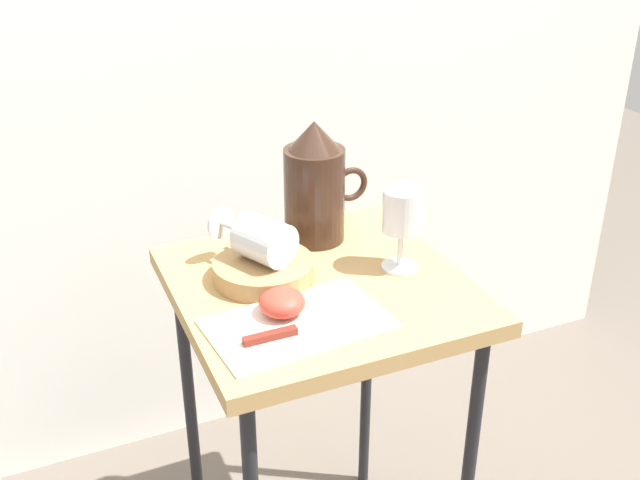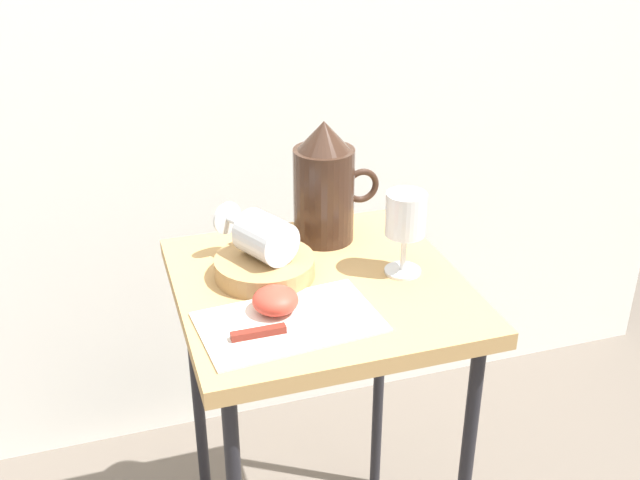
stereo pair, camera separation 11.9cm
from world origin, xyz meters
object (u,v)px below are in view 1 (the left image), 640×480
at_px(pitcher, 315,192).
at_px(wine_glass_upright, 402,216).
at_px(wine_glass_tipped_near, 263,239).
at_px(knife, 295,331).
at_px(basket_tray, 263,270).
at_px(apple_half_left, 282,303).
at_px(table, 320,321).

distance_m(pitcher, wine_glass_upright, 0.19).
bearing_deg(wine_glass_tipped_near, pitcher, 36.54).
bearing_deg(wine_glass_upright, wine_glass_tipped_near, 164.72).
distance_m(wine_glass_tipped_near, knife, 0.20).
xyz_separation_m(wine_glass_tipped_near, knife, (-0.02, -0.19, -0.07)).
relative_size(basket_tray, wine_glass_tipped_near, 1.04).
relative_size(apple_half_left, knife, 0.31).
distance_m(pitcher, apple_half_left, 0.29).
relative_size(pitcher, wine_glass_tipped_near, 1.39).
bearing_deg(knife, apple_half_left, 87.13).
height_order(apple_half_left, knife, apple_half_left).
bearing_deg(table, pitcher, 69.72).
distance_m(basket_tray, knife, 0.18).
bearing_deg(table, apple_half_left, -142.49).
bearing_deg(pitcher, apple_half_left, -123.91).
height_order(pitcher, wine_glass_upright, pitcher).
relative_size(table, wine_glass_upright, 4.79).
xyz_separation_m(basket_tray, wine_glass_upright, (0.23, -0.06, 0.08)).
height_order(wine_glass_upright, wine_glass_tipped_near, wine_glass_upright).
bearing_deg(apple_half_left, wine_glass_tipped_near, 83.58).
distance_m(wine_glass_upright, wine_glass_tipped_near, 0.24).
bearing_deg(basket_tray, wine_glass_tipped_near, 63.19).
height_order(basket_tray, pitcher, pitcher).
relative_size(pitcher, apple_half_left, 3.14).
bearing_deg(table, wine_glass_upright, -4.53).
xyz_separation_m(pitcher, wine_glass_tipped_near, (-0.14, -0.10, -0.02)).
bearing_deg(wine_glass_tipped_near, basket_tray, -116.81).
height_order(pitcher, knife, pitcher).
xyz_separation_m(wine_glass_upright, knife, (-0.25, -0.12, -0.09)).
relative_size(table, pitcher, 3.09).
xyz_separation_m(basket_tray, pitcher, (0.14, 0.11, 0.08)).
bearing_deg(pitcher, basket_tray, -142.95).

